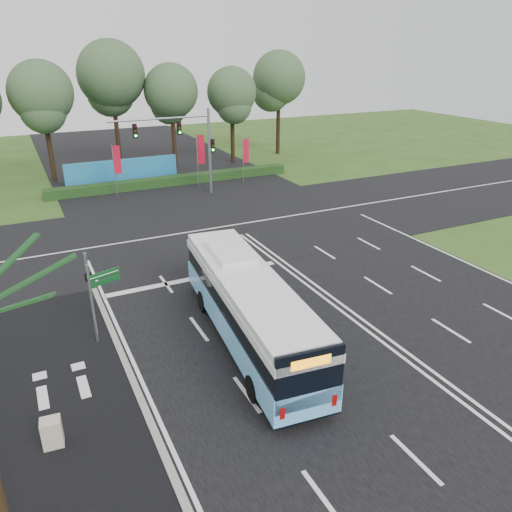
{
  "coord_description": "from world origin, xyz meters",
  "views": [
    {
      "loc": [
        -12.7,
        -18.21,
        11.59
      ],
      "look_at": [
        -2.8,
        2.0,
        2.08
      ],
      "focal_mm": 35.0,
      "sensor_mm": 36.0,
      "label": 1
    }
  ],
  "objects": [
    {
      "name": "pedestrian_signal",
      "position": [
        -10.62,
        2.76,
        1.84
      ],
      "size": [
        0.31,
        0.41,
        3.36
      ],
      "rotation": [
        0.0,
        0.0,
        0.33
      ],
      "color": "gray",
      "rests_on": "ground"
    },
    {
      "name": "utility_cabinet",
      "position": [
        -13.07,
        -4.57,
        0.51
      ],
      "size": [
        0.66,
        0.56,
        1.02
      ],
      "primitive_type": "cube",
      "rotation": [
        0.0,
        0.0,
        -0.09
      ],
      "color": "#C3B59D",
      "rests_on": "ground"
    },
    {
      "name": "road_cross",
      "position": [
        0.0,
        12.0,
        0.03
      ],
      "size": [
        120.0,
        14.0,
        0.05
      ],
      "primitive_type": "cube",
      "color": "black",
      "rests_on": "ground"
    },
    {
      "name": "road_main",
      "position": [
        0.0,
        0.0,
        0.02
      ],
      "size": [
        20.0,
        120.0,
        0.04
      ],
      "primitive_type": "cube",
      "color": "black",
      "rests_on": "ground"
    },
    {
      "name": "ground",
      "position": [
        0.0,
        0.0,
        0.0
      ],
      "size": [
        120.0,
        120.0,
        0.0
      ],
      "primitive_type": "plane",
      "color": "#29511B",
      "rests_on": "ground"
    },
    {
      "name": "kerb_strip",
      "position": [
        -10.1,
        -3.0,
        0.06
      ],
      "size": [
        0.25,
        18.0,
        0.12
      ],
      "primitive_type": "cube",
      "color": "gray",
      "rests_on": "ground"
    },
    {
      "name": "street_sign",
      "position": [
        -10.49,
        1.02,
        2.29
      ],
      "size": [
        1.34,
        0.5,
        3.59
      ],
      "rotation": [
        0.0,
        0.0,
        0.31
      ],
      "color": "gray",
      "rests_on": "ground"
    },
    {
      "name": "city_bus",
      "position": [
        -5.03,
        -1.84,
        1.67
      ],
      "size": [
        3.56,
        11.71,
        3.31
      ],
      "rotation": [
        0.0,
        0.0,
        -0.1
      ],
      "color": "#6EBFFF",
      "rests_on": "ground"
    },
    {
      "name": "blue_hoarding",
      "position": [
        -4.0,
        27.0,
        1.1
      ],
      "size": [
        10.0,
        0.3,
        2.2
      ],
      "primitive_type": "cube",
      "color": "#217CB7",
      "rests_on": "ground"
    },
    {
      "name": "banner_flag_right",
      "position": [
        6.27,
        22.72,
        2.62
      ],
      "size": [
        0.59,
        0.08,
        3.98
      ],
      "rotation": [
        0.0,
        0.0,
        -0.05
      ],
      "color": "gray",
      "rests_on": "ground"
    },
    {
      "name": "traffic_light_gantry",
      "position": [
        0.21,
        20.5,
        4.66
      ],
      "size": [
        8.41,
        0.28,
        7.0
      ],
      "color": "gray",
      "rests_on": "ground"
    },
    {
      "name": "bike_path",
      "position": [
        -12.5,
        -3.0,
        0.03
      ],
      "size": [
        5.0,
        18.0,
        0.06
      ],
      "primitive_type": "cube",
      "color": "black",
      "rests_on": "ground"
    },
    {
      "name": "banner_flag_mid",
      "position": [
        1.94,
        22.73,
        3.04
      ],
      "size": [
        0.69,
        0.15,
        4.67
      ],
      "rotation": [
        0.0,
        0.0,
        -0.14
      ],
      "color": "gray",
      "rests_on": "ground"
    },
    {
      "name": "hedge",
      "position": [
        0.0,
        24.5,
        0.4
      ],
      "size": [
        22.0,
        1.2,
        0.8
      ],
      "primitive_type": "cube",
      "color": "black",
      "rests_on": "ground"
    },
    {
      "name": "banner_flag_left",
      "position": [
        -5.18,
        22.97,
        2.8
      ],
      "size": [
        0.63,
        0.07,
        4.28
      ],
      "rotation": [
        0.0,
        0.0,
        -0.01
      ],
      "color": "gray",
      "rests_on": "ground"
    },
    {
      "name": "eucalyptus_row",
      "position": [
        -2.7,
        31.7,
        7.98
      ],
      "size": [
        41.61,
        8.48,
        12.27
      ],
      "color": "black",
      "rests_on": "ground"
    }
  ]
}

